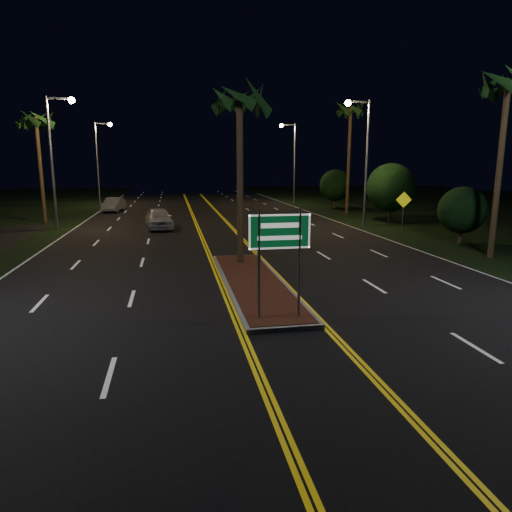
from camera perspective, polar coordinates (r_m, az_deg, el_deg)
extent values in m
plane|color=black|center=(11.20, 6.21, -12.88)|extent=(120.00, 120.00, 0.00)
cube|color=gray|center=(17.62, -0.26, -3.40)|extent=(2.25, 10.25, 0.15)
cube|color=#592819|center=(17.60, -0.26, -3.13)|extent=(2.00, 10.00, 0.02)
cylinder|color=gray|center=(13.10, 0.38, -1.11)|extent=(0.08, 0.08, 3.20)
cylinder|color=gray|center=(13.37, 5.44, -0.90)|extent=(0.08, 0.08, 3.20)
cube|color=#07471E|center=(13.05, 2.97, 3.07)|extent=(1.80, 0.04, 1.00)
cube|color=white|center=(13.03, 3.00, 3.06)|extent=(1.80, 0.01, 1.00)
cylinder|color=gray|center=(34.70, -24.15, 10.36)|extent=(0.18, 0.18, 9.00)
cube|color=gray|center=(34.78, -23.43, 17.63)|extent=(1.60, 0.12, 0.12)
sphere|color=#F8C06F|center=(34.61, -22.06, 17.60)|extent=(0.44, 0.44, 0.44)
cylinder|color=gray|center=(54.35, -19.21, 10.80)|extent=(0.18, 0.18, 9.00)
cube|color=gray|center=(54.40, -18.66, 15.43)|extent=(1.60, 0.12, 0.12)
sphere|color=#F8C06F|center=(54.30, -17.79, 15.38)|extent=(0.44, 0.44, 0.44)
cylinder|color=gray|center=(34.70, 13.65, 11.03)|extent=(0.18, 0.18, 9.00)
cube|color=gray|center=(34.65, 12.73, 18.29)|extent=(1.60, 0.12, 0.12)
sphere|color=#F8C06F|center=(34.34, 11.43, 18.24)|extent=(0.44, 0.44, 0.44)
cylinder|color=gray|center=(53.61, 4.84, 11.38)|extent=(0.18, 0.18, 9.00)
cube|color=gray|center=(53.58, 4.06, 16.05)|extent=(1.60, 0.12, 0.12)
sphere|color=#F8C06F|center=(53.38, 3.19, 15.97)|extent=(0.44, 0.44, 0.44)
cylinder|color=#382819|center=(20.50, -2.01, 9.11)|extent=(0.28, 0.28, 7.50)
cylinder|color=#382819|center=(39.02, -25.32, 9.55)|extent=(0.28, 0.28, 8.00)
cylinder|color=#382819|center=(25.11, 28.12, 9.37)|extent=(0.28, 0.28, 8.50)
cylinder|color=#382819|center=(42.78, 11.51, 11.50)|extent=(0.28, 0.28, 9.50)
cylinder|color=#382819|center=(29.22, 24.13, 2.33)|extent=(0.24, 0.24, 0.90)
sphere|color=black|center=(29.04, 24.38, 5.25)|extent=(2.70, 2.70, 2.70)
cylinder|color=#382819|center=(38.00, 16.30, 5.06)|extent=(0.24, 0.24, 1.26)
sphere|color=black|center=(37.84, 16.48, 8.22)|extent=(3.78, 3.78, 3.78)
cylinder|color=#382819|center=(48.91, 9.80, 6.60)|extent=(0.24, 0.24, 1.08)
sphere|color=black|center=(48.79, 9.87, 8.70)|extent=(3.24, 3.24, 3.24)
imported|color=#B7B6BC|center=(33.42, -12.06, 4.85)|extent=(2.82, 5.44, 1.74)
imported|color=#AFB4B9|center=(46.83, -17.37, 6.32)|extent=(2.67, 4.89, 1.55)
cylinder|color=gray|center=(33.92, 17.88, 5.12)|extent=(0.07, 0.07, 2.30)
cube|color=#FFF20D|center=(33.82, 18.00, 6.70)|extent=(1.10, 0.17, 1.11)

